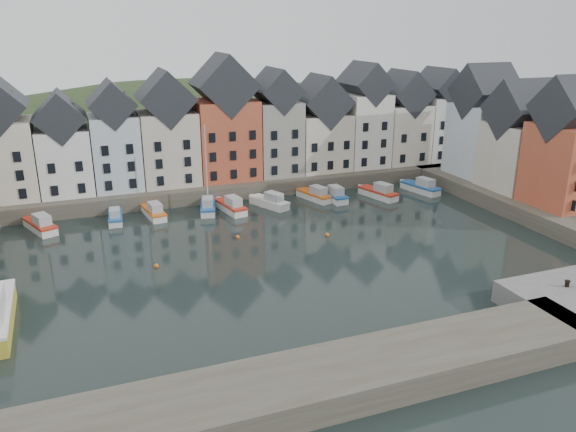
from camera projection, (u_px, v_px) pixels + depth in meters
ground at (295, 259)px, 59.16m from camera, size 260.00×260.00×0.00m
far_quay at (223, 180)px, 85.39m from camera, size 90.00×16.00×2.00m
right_quay at (548, 204)px, 73.85m from camera, size 14.00×54.00×2.00m
near_wall at (275, 393)px, 36.02m from camera, size 50.00×6.00×2.00m
hillside at (195, 238)px, 114.55m from camera, size 153.60×70.40×64.00m
far_terrace at (246, 129)px, 82.14m from camera, size 72.37×8.16×17.78m
right_terrace at (522, 138)px, 75.45m from camera, size 8.30×24.25×16.36m
mooring_buoys at (244, 245)px, 62.49m from camera, size 20.50×5.50×0.50m
boat_a at (41, 225)px, 66.97m from camera, size 4.27×6.70×2.47m
boat_b at (115, 217)px, 70.16m from camera, size 2.09×5.53×2.08m
boat_c at (154, 212)px, 71.81m from camera, size 2.65×6.18×2.30m
boat_d at (208, 206)px, 73.90m from camera, size 3.28×6.34×11.59m
boat_e at (231, 206)px, 73.93m from camera, size 3.13×6.63×2.45m
boat_f at (270, 202)px, 75.81m from camera, size 4.36×6.43×2.38m
boat_g at (315, 195)px, 78.91m from camera, size 3.59×6.33×2.32m
boat_h at (333, 195)px, 78.87m from camera, size 2.08×6.27×2.39m
boat_i at (379, 193)px, 79.89m from camera, size 3.69×6.74×2.47m
boat_j at (421, 187)px, 82.49m from camera, size 3.47×6.76×2.48m
mooring_bollard at (567, 283)px, 48.33m from camera, size 0.48×0.48×0.56m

